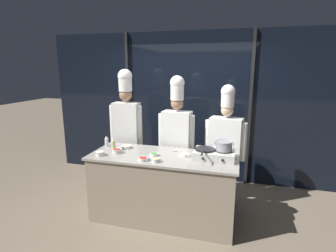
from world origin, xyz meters
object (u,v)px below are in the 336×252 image
prep_bowl_scallions (154,154)px  chef_head (127,122)px  prep_bowl_bell_pepper (143,159)px  serving_spoon_slotted (173,150)px  frying_pan (205,148)px  stock_pot (224,146)px  prep_bowl_rice (100,153)px  squeeze_bottle_clear (107,141)px  prep_bowl_bean_sprouts (185,155)px  chef_sous (177,131)px  prep_bowl_chili_flakes (117,151)px  chef_line (226,139)px  squeeze_bottle_oil (114,144)px  prep_bowl_ginger (156,160)px  portable_stove (214,154)px  prep_bowl_noodles (126,147)px

prep_bowl_scallions → chef_head: chef_head is taller
prep_bowl_bell_pepper → serving_spoon_slotted: size_ratio=0.54×
frying_pan → stock_pot: bearing=1.2°
prep_bowl_rice → frying_pan: bearing=11.6°
squeeze_bottle_clear → prep_bowl_bean_sprouts: (1.21, -0.14, -0.05)m
prep_bowl_bell_pepper → prep_bowl_scallions: size_ratio=1.05×
chef_head → prep_bowl_rice: bearing=88.0°
prep_bowl_bean_sprouts → chef_sous: size_ratio=0.06×
prep_bowl_chili_flakes → chef_line: (1.42, 0.70, 0.08)m
serving_spoon_slotted → chef_head: bearing=155.8°
squeeze_bottle_oil → chef_line: (1.52, 0.61, 0.02)m
prep_bowl_ginger → prep_bowl_scallions: size_ratio=0.89×
portable_stove → prep_bowl_rice: bearing=-169.2°
prep_bowl_noodles → prep_bowl_bean_sprouts: bearing=-8.5°
prep_bowl_noodles → chef_head: bearing=112.5°
frying_pan → prep_bowl_noodles: bearing=174.2°
squeeze_bottle_oil → serving_spoon_slotted: 0.85m
chef_line → prep_bowl_ginger: bearing=58.4°
squeeze_bottle_oil → prep_bowl_scallions: bearing=-6.1°
stock_pot → prep_bowl_rice: stock_pot is taller
serving_spoon_slotted → chef_sous: size_ratio=0.12×
portable_stove → chef_line: size_ratio=0.28×
prep_bowl_ginger → prep_bowl_chili_flakes: size_ratio=0.84×
squeeze_bottle_clear → prep_bowl_noodles: squeeze_bottle_clear is taller
prep_bowl_scallions → prep_bowl_noodles: prep_bowl_noodles is taller
prep_bowl_scallions → serving_spoon_slotted: bearing=54.6°
prep_bowl_rice → prep_bowl_scallions: (0.70, 0.18, -0.01)m
prep_bowl_rice → serving_spoon_slotted: bearing=27.0°
prep_bowl_rice → prep_bowl_bean_sprouts: bearing=13.4°
prep_bowl_ginger → prep_bowl_scallions: prep_bowl_ginger is taller
portable_stove → prep_bowl_bell_pepper: (-0.86, -0.31, -0.03)m
prep_bowl_bell_pepper → prep_bowl_noodles: prep_bowl_noodles is taller
prep_bowl_rice → prep_bowl_chili_flakes: size_ratio=0.92×
portable_stove → prep_bowl_bean_sprouts: size_ratio=4.18×
chef_line → prep_bowl_noodles: bearing=28.6°
squeeze_bottle_oil → prep_bowl_chili_flakes: (0.10, -0.10, -0.06)m
frying_pan → prep_bowl_noodles: (-1.16, 0.12, -0.11)m
serving_spoon_slotted → squeeze_bottle_oil: bearing=-166.0°
prep_bowl_rice → chef_head: chef_head is taller
frying_pan → squeeze_bottle_clear: 1.49m
prep_bowl_ginger → prep_bowl_chili_flakes: 0.65m
squeeze_bottle_oil → serving_spoon_slotted: bearing=14.0°
prep_bowl_scallions → serving_spoon_slotted: size_ratio=0.52×
squeeze_bottle_oil → prep_bowl_chili_flakes: bearing=-45.1°
stock_pot → chef_sous: 0.91m
portable_stove → chef_line: 0.59m
chef_line → chef_sous: bearing=13.9°
stock_pot → chef_line: chef_line is taller
stock_pot → prep_bowl_rice: (-1.60, -0.28, -0.15)m
squeeze_bottle_clear → chef_head: (0.13, 0.45, 0.22)m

